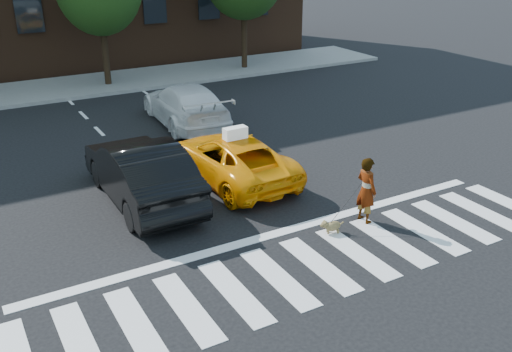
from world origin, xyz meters
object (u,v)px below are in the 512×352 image
at_px(taxi, 232,158).
at_px(black_sedan, 141,171).
at_px(white_suv, 186,104).
at_px(dog, 331,226).
at_px(woman, 366,190).

distance_m(taxi, black_sedan, 2.67).
bearing_deg(black_sedan, white_suv, -123.09).
relative_size(taxi, black_sedan, 0.93).
bearing_deg(taxi, dog, 95.63).
xyz_separation_m(black_sedan, woman, (4.26, -3.76, 0.00)).
xyz_separation_m(woman, dog, (-1.06, -0.10, -0.63)).
relative_size(taxi, white_suv, 0.91).
height_order(taxi, white_suv, white_suv).
bearing_deg(dog, black_sedan, 152.59).
height_order(white_suv, dog, white_suv).
xyz_separation_m(black_sedan, dog, (3.20, -3.86, -0.63)).
relative_size(white_suv, woman, 3.10).
bearing_deg(taxi, white_suv, -101.55).
bearing_deg(taxi, black_sedan, -0.88).
bearing_deg(white_suv, woman, 98.37).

